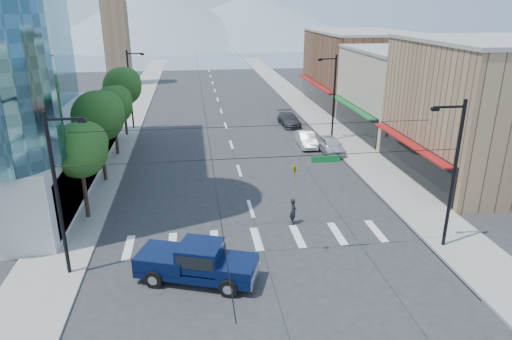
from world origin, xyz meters
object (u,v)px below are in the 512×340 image
at_px(parked_car_near, 331,145).
at_px(parked_car_far, 289,119).
at_px(pickup_truck, 196,261).
at_px(parked_car_mid, 306,139).
at_px(pedestrian, 293,211).

xyz_separation_m(parked_car_near, parked_car_far, (-1.80, 11.21, -0.08)).
relative_size(pickup_truck, parked_car_mid, 1.48).
xyz_separation_m(parked_car_mid, parked_car_far, (0.00, 8.64, -0.02)).
bearing_deg(parked_car_mid, pedestrian, -104.68).
xyz_separation_m(pickup_truck, parked_car_near, (13.36, 20.28, -0.31)).
relative_size(parked_car_mid, parked_car_far, 0.90).
height_order(pickup_truck, parked_car_mid, pickup_truck).
bearing_deg(pickup_truck, parked_car_far, 89.41).
distance_m(pickup_truck, parked_car_near, 24.28).
distance_m(pedestrian, parked_car_far, 26.19).
relative_size(pedestrian, parked_car_far, 0.35).
xyz_separation_m(pedestrian, parked_car_mid, (5.10, 17.05, -0.15)).
xyz_separation_m(pickup_truck, parked_car_mid, (11.56, 22.85, -0.37)).
distance_m(parked_car_mid, parked_car_far, 8.64).
bearing_deg(pedestrian, parked_car_near, -18.70).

